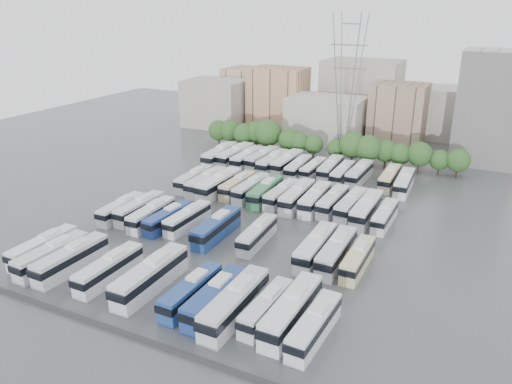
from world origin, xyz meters
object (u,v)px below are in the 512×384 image
at_px(bus_r0_s4, 109,269).
at_px(bus_r0_s11, 266,307).
at_px(bus_r3_s10, 359,174).
at_px(bus_r3_s12, 390,178).
at_px(bus_r2_s4, 238,185).
at_px(bus_r1_s11, 316,247).
at_px(bus_r1_s8, 257,234).
at_px(bus_r2_s11, 351,205).
at_px(bus_r3_s0, 220,155).
at_px(bus_r0_s2, 71,259).
at_px(bus_r2_s2, 206,182).
at_px(bus_r2_s5, 251,188).
at_px(bus_r1_s6, 217,227).
at_px(bus_r2_s9, 315,199).
at_px(bus_r2_s6, 265,192).
at_px(bus_r3_s6, 298,167).
at_px(bus_r2_s3, 219,184).
at_px(bus_r0_s12, 292,310).
at_px(bus_r3_s7, 313,169).
at_px(bus_r0_s6, 151,276).
at_px(bus_r3_s4, 273,162).
at_px(bus_r0_s9, 215,297).
at_px(bus_r2_s10, 333,201).
at_px(bus_r0_s8, 191,291).
at_px(bus_r1_s4, 187,218).
at_px(bus_r2_s8, 297,196).
at_px(bus_r3_s9, 342,173).
at_px(bus_r3_s13, 404,182).
at_px(apartment_tower, 489,108).
at_px(bus_r3_s3, 262,158).
at_px(electricity_pylon, 347,79).
at_px(bus_r3_s2, 247,158).
at_px(bus_r1_s1, 140,208).
at_px(bus_r2_s13, 385,216).
at_px(bus_r1_s13, 358,259).
at_px(bus_r1_s3, 168,218).
at_px(bus_r3_s1, 235,155).
at_px(bus_r0_s13, 314,326).
at_px(bus_r0_s1, 52,255).
at_px(bus_r1_s2, 151,214).
at_px(bus_r3_s5, 287,162).
at_px(bus_r0_s0, 43,247).
at_px(bus_r0_s10, 235,303).
at_px(bus_r1_s0, 121,209).

relative_size(bus_r0_s4, bus_r0_s11, 1.08).
height_order(bus_r3_s10, bus_r3_s12, bus_r3_s10).
bearing_deg(bus_r2_s4, bus_r1_s11, -38.35).
bearing_deg(bus_r1_s8, bus_r2_s11, 58.99).
xyz_separation_m(bus_r0_s4, bus_r3_s0, (-13.31, 53.02, 0.26)).
relative_size(bus_r0_s2, bus_r2_s2, 1.00).
distance_m(bus_r1_s11, bus_r2_s5, 27.20).
xyz_separation_m(bus_r1_s6, bus_r2_s9, (9.98, 18.85, 0.01)).
distance_m(bus_r2_s6, bus_r3_s6, 17.07).
bearing_deg(bus_r3_s12, bus_r0_s4, -116.21).
bearing_deg(bus_r0_s2, bus_r3_s10, 65.99).
relative_size(bus_r2_s3, bus_r3_s0, 0.99).
height_order(bus_r0_s12, bus_r3_s7, bus_r0_s12).
distance_m(bus_r0_s6, bus_r2_s6, 35.51).
relative_size(bus_r3_s4, bus_r3_s6, 1.07).
relative_size(bus_r0_s11, bus_r2_s2, 0.87).
height_order(bus_r0_s9, bus_r2_s5, bus_r0_s9).
xyz_separation_m(bus_r1_s8, bus_r2_s10, (6.42, 18.33, 0.09)).
height_order(bus_r0_s8, bus_r3_s7, bus_r0_s8).
bearing_deg(bus_r1_s4, bus_r2_s8, 54.78).
height_order(bus_r3_s9, bus_r3_s13, bus_r3_s13).
height_order(apartment_tower, bus_r2_s4, apartment_tower).
xyz_separation_m(bus_r2_s3, bus_r3_s4, (3.47, 18.26, -0.11)).
bearing_deg(bus_r3_s3, bus_r3_s6, -9.29).
xyz_separation_m(electricity_pylon, bus_r3_s2, (-16.85, -20.16, -16.75)).
bearing_deg(bus_r1_s1, bus_r3_s2, 85.16).
bearing_deg(electricity_pylon, bus_r3_s6, -99.90).
bearing_deg(bus_r3_s9, bus_r2_s13, -54.90).
relative_size(apartment_tower, bus_r2_s11, 2.14).
bearing_deg(bus_r1_s13, bus_r0_s12, -102.00).
xyz_separation_m(bus_r1_s3, bus_r3_s4, (3.22, 35.94, 0.26)).
relative_size(bus_r3_s1, bus_r3_s13, 1.11).
relative_size(bus_r0_s13, bus_r1_s4, 1.04).
bearing_deg(bus_r0_s1, bus_r1_s3, 72.47).
bearing_deg(bus_r1_s13, bus_r2_s11, 108.68).
bearing_deg(bus_r0_s2, bus_r2_s3, 86.45).
height_order(bus_r1_s6, bus_r2_s4, bus_r1_s6).
bearing_deg(bus_r2_s10, bus_r0_s12, -78.20).
height_order(bus_r1_s4, bus_r3_s4, bus_r3_s4).
relative_size(bus_r1_s2, bus_r3_s5, 0.89).
bearing_deg(bus_r0_s0, bus_r3_s3, 81.05).
distance_m(bus_r1_s2, bus_r2_s13, 40.20).
relative_size(bus_r0_s10, bus_r1_s0, 1.22).
bearing_deg(bus_r2_s9, bus_r2_s13, -8.72).
relative_size(electricity_pylon, bus_r0_s0, 2.91).
xyz_separation_m(bus_r2_s6, bus_r3_s7, (3.17, 18.00, -0.23)).
bearing_deg(bus_r2_s11, bus_r3_s6, 138.48).
relative_size(apartment_tower, bus_r0_s1, 2.14).
relative_size(bus_r1_s6, bus_r3_s2, 0.99).
xyz_separation_m(bus_r1_s0, bus_r3_s13, (42.50, 35.82, 0.16)).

